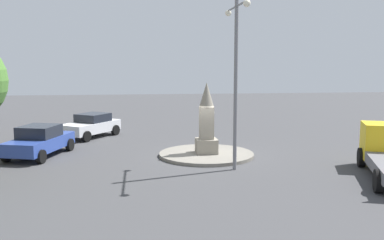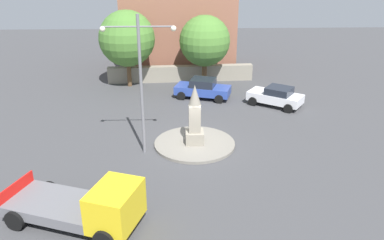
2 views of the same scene
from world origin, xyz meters
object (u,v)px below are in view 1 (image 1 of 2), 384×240
monument (206,123)px  car_white_approaching (91,125)px  streetlamp (236,64)px  car_blue_parked_right (40,141)px

monument → car_white_approaching: (-6.15, -6.19, -0.91)m
car_white_approaching → monument: bearing=45.2°
streetlamp → car_blue_parked_right: (-3.78, -8.90, -3.75)m
monument → car_blue_parked_right: (-0.98, -8.11, -0.89)m
streetlamp → monument: bearing=-164.1°
monument → car_white_approaching: monument is taller
monument → car_white_approaching: size_ratio=0.84×
monument → car_blue_parked_right: monument is taller
streetlamp → car_white_approaching: bearing=-142.1°
car_blue_parked_right → streetlamp: bearing=67.0°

